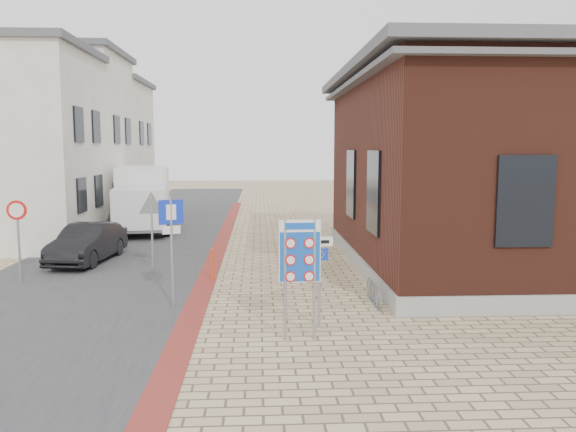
{
  "coord_description": "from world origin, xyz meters",
  "views": [
    {
      "loc": [
        -0.34,
        -12.05,
        4.05
      ],
      "look_at": [
        0.45,
        3.33,
        2.2
      ],
      "focal_mm": 35.0,
      "sensor_mm": 36.0,
      "label": 1
    }
  ],
  "objects_px": {
    "border_sign": "(300,254)",
    "bollard": "(212,265)",
    "essen_sign": "(319,265)",
    "parking_sign": "(171,231)",
    "sedan": "(88,243)",
    "box_truck": "(143,198)"
  },
  "relations": [
    {
      "from": "sedan",
      "to": "bollard",
      "type": "relative_size",
      "value": 4.21
    },
    {
      "from": "border_sign",
      "to": "parking_sign",
      "type": "height_order",
      "value": "parking_sign"
    },
    {
      "from": "essen_sign",
      "to": "parking_sign",
      "type": "distance_m",
      "value": 4.1
    },
    {
      "from": "sedan",
      "to": "essen_sign",
      "type": "relative_size",
      "value": 1.88
    },
    {
      "from": "parking_sign",
      "to": "box_truck",
      "type": "bearing_deg",
      "value": 84.11
    },
    {
      "from": "box_truck",
      "to": "bollard",
      "type": "xyz_separation_m",
      "value": [
        4.26,
        -10.66,
        -1.13
      ]
    },
    {
      "from": "box_truck",
      "to": "parking_sign",
      "type": "height_order",
      "value": "box_truck"
    },
    {
      "from": "sedan",
      "to": "bollard",
      "type": "bearing_deg",
      "value": -26.95
    },
    {
      "from": "border_sign",
      "to": "bollard",
      "type": "relative_size",
      "value": 2.6
    },
    {
      "from": "parking_sign",
      "to": "bollard",
      "type": "xyz_separation_m",
      "value": [
        0.79,
        2.79,
        -1.48
      ]
    },
    {
      "from": "sedan",
      "to": "bollard",
      "type": "xyz_separation_m",
      "value": [
        4.7,
        -3.12,
        -0.19
      ]
    },
    {
      "from": "box_truck",
      "to": "sedan",
      "type": "bearing_deg",
      "value": -101.38
    },
    {
      "from": "essen_sign",
      "to": "parking_sign",
      "type": "height_order",
      "value": "parking_sign"
    },
    {
      "from": "sedan",
      "to": "essen_sign",
      "type": "bearing_deg",
      "value": -39.59
    },
    {
      "from": "sedan",
      "to": "essen_sign",
      "type": "xyz_separation_m",
      "value": [
        7.5,
        -7.82,
        0.76
      ]
    },
    {
      "from": "sedan",
      "to": "essen_sign",
      "type": "height_order",
      "value": "essen_sign"
    },
    {
      "from": "border_sign",
      "to": "essen_sign",
      "type": "height_order",
      "value": "border_sign"
    },
    {
      "from": "essen_sign",
      "to": "parking_sign",
      "type": "relative_size",
      "value": 0.78
    },
    {
      "from": "essen_sign",
      "to": "sedan",
      "type": "bearing_deg",
      "value": 128.81
    },
    {
      "from": "box_truck",
      "to": "essen_sign",
      "type": "bearing_deg",
      "value": -73.34
    },
    {
      "from": "border_sign",
      "to": "parking_sign",
      "type": "relative_size",
      "value": 0.91
    },
    {
      "from": "border_sign",
      "to": "sedan",
      "type": "bearing_deg",
      "value": 126.58
    }
  ]
}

